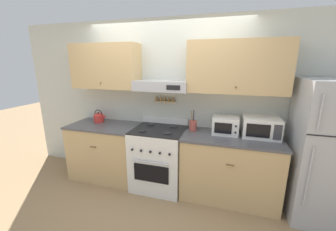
{
  "coord_description": "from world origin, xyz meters",
  "views": [
    {
      "loc": [
        0.97,
        -2.44,
        1.9
      ],
      "look_at": [
        0.16,
        0.28,
        1.17
      ],
      "focal_mm": 22.0,
      "sensor_mm": 36.0,
      "label": 1
    }
  ],
  "objects_px": {
    "toaster_oven": "(225,125)",
    "tea_kettle": "(99,117)",
    "stove_range": "(159,158)",
    "utensil_crock": "(193,125)",
    "microwave": "(261,127)",
    "refrigerator": "(325,152)"
  },
  "relations": [
    {
      "from": "toaster_oven",
      "to": "tea_kettle",
      "type": "bearing_deg",
      "value": 179.95
    },
    {
      "from": "microwave",
      "to": "toaster_oven",
      "type": "distance_m",
      "value": 0.46
    },
    {
      "from": "utensil_crock",
      "to": "tea_kettle",
      "type": "bearing_deg",
      "value": -180.0
    },
    {
      "from": "microwave",
      "to": "utensil_crock",
      "type": "bearing_deg",
      "value": -178.9
    },
    {
      "from": "microwave",
      "to": "refrigerator",
      "type": "bearing_deg",
      "value": -14.65
    },
    {
      "from": "utensil_crock",
      "to": "toaster_oven",
      "type": "relative_size",
      "value": 0.87
    },
    {
      "from": "refrigerator",
      "to": "toaster_oven",
      "type": "distance_m",
      "value": 1.2
    },
    {
      "from": "stove_range",
      "to": "microwave",
      "type": "xyz_separation_m",
      "value": [
        1.42,
        0.15,
        0.58
      ]
    },
    {
      "from": "refrigerator",
      "to": "toaster_oven",
      "type": "height_order",
      "value": "refrigerator"
    },
    {
      "from": "stove_range",
      "to": "utensil_crock",
      "type": "bearing_deg",
      "value": 15.35
    },
    {
      "from": "refrigerator",
      "to": "utensil_crock",
      "type": "height_order",
      "value": "refrigerator"
    },
    {
      "from": "refrigerator",
      "to": "tea_kettle",
      "type": "xyz_separation_m",
      "value": [
        -3.25,
        0.17,
        0.14
      ]
    },
    {
      "from": "toaster_oven",
      "to": "stove_range",
      "type": "bearing_deg",
      "value": -172.04
    },
    {
      "from": "stove_range",
      "to": "tea_kettle",
      "type": "height_order",
      "value": "tea_kettle"
    },
    {
      "from": "toaster_oven",
      "to": "microwave",
      "type": "bearing_deg",
      "value": 2.41
    },
    {
      "from": "tea_kettle",
      "to": "stove_range",
      "type": "bearing_deg",
      "value": -6.88
    },
    {
      "from": "tea_kettle",
      "to": "toaster_oven",
      "type": "relative_size",
      "value": 0.62
    },
    {
      "from": "microwave",
      "to": "toaster_oven",
      "type": "relative_size",
      "value": 1.34
    },
    {
      "from": "tea_kettle",
      "to": "microwave",
      "type": "height_order",
      "value": "microwave"
    },
    {
      "from": "microwave",
      "to": "utensil_crock",
      "type": "relative_size",
      "value": 1.53
    },
    {
      "from": "tea_kettle",
      "to": "toaster_oven",
      "type": "xyz_separation_m",
      "value": [
        2.07,
        -0.0,
        0.04
      ]
    },
    {
      "from": "stove_range",
      "to": "utensil_crock",
      "type": "relative_size",
      "value": 3.38
    }
  ]
}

